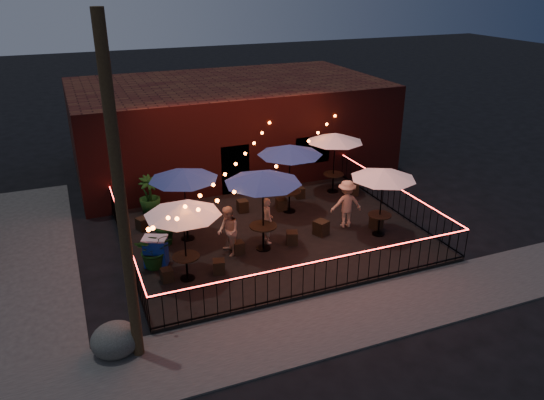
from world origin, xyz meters
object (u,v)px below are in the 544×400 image
Objects in this scene: cafe_table_1 at (183,175)px; boulder at (115,340)px; cafe_table_0 at (183,210)px; cooler at (156,251)px; utility_pole at (121,204)px; cafe_table_2 at (263,178)px; cafe_table_3 at (290,151)px; cafe_table_4 at (383,175)px; cafe_table_5 at (335,138)px.

cafe_table_1 reaches higher than boulder.
cooler is (-0.69, 1.15, -1.76)m from cafe_table_0.
boulder is (-2.39, -2.51, -2.00)m from cafe_table_0.
utility_pole is 7.76× the size of boulder.
utility_pole is 8.28× the size of cooler.
cooler is at bearing 121.09° from cafe_table_0.
cafe_table_3 is (2.02, 2.43, -0.07)m from cafe_table_2.
cafe_table_1 is at bearing -169.45° from cafe_table_3.
boulder is at bearing -140.97° from cafe_table_3.
cafe_table_4 is 0.97× the size of cafe_table_5.
cafe_table_2 is (2.79, 0.89, 0.26)m from cafe_table_0.
utility_pole is 2.72× the size of cafe_table_0.
cafe_table_4 is (6.90, 0.35, -0.02)m from cafe_table_0.
utility_pole is 3.16× the size of cafe_table_5.
cafe_table_3 is 6.22m from cooler.
cafe_table_4 is (2.10, -2.97, -0.21)m from cafe_table_3.
boulder is at bearing -133.59° from cafe_table_0.
cooler is at bearing 72.96° from utility_pole.
cafe_table_5 is 2.46× the size of boulder.
cafe_table_0 reaches higher than cooler.
cafe_table_1 is at bearing 142.31° from cafe_table_2.
cafe_table_5 is (0.41, 4.13, 0.08)m from cafe_table_4.
cafe_table_0 is (1.89, 2.75, -1.60)m from utility_pole.
cafe_table_1 reaches higher than cafe_table_4.
cafe_table_1 is at bearing -163.82° from cafe_table_5.
cafe_table_0 is 5.84m from cafe_table_3.
cafe_table_5 is (4.52, 3.59, -0.19)m from cafe_table_2.
cafe_table_4 is at bearing -7.41° from cafe_table_2.
boulder is (-3.03, -5.05, -2.08)m from cafe_table_1.
cafe_table_2 is at bearing 20.36° from cooler.
cafe_table_1 is 4.24m from cafe_table_3.
cafe_table_5 reaches higher than cafe_table_4.
cafe_table_2 is 4.16m from cafe_table_4.
cafe_table_0 is 3.04× the size of cooler.
cafe_table_1 is (0.64, 2.55, 0.09)m from cafe_table_0.
cafe_table_2 reaches higher than boulder.
cafe_table_1 reaches higher than cafe_table_0.
cafe_table_1 is 2.67m from cooler.
cafe_table_2 is at bearing 33.28° from boulder.
cafe_table_0 is 2.21m from cooler.
cafe_table_4 is at bearing 18.67° from cooler.
cafe_table_3 reaches higher than cafe_table_5.
cafe_table_5 reaches higher than cafe_table_0.
utility_pole is 3.13× the size of cafe_table_1.
utility_pole reaches higher than cafe_table_1.
cafe_table_4 is 9.92m from boulder.
cafe_table_2 is 1.22× the size of cafe_table_4.
boulder is at bearing -144.22° from cafe_table_5.
cafe_table_2 reaches higher than cafe_table_1.
boulder is at bearing -146.72° from cafe_table_2.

